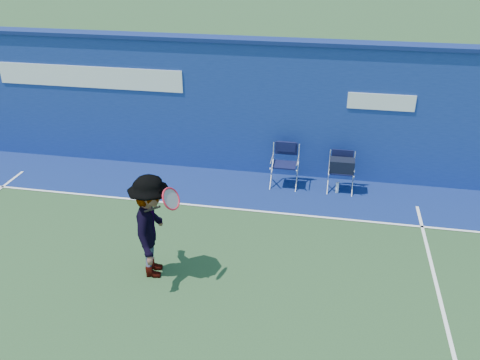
% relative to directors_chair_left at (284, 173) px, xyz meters
% --- Properties ---
extents(ground, '(80.00, 80.00, 0.00)m').
position_rel_directors_chair_left_xyz_m(ground, '(-1.67, -4.47, -0.32)').
color(ground, '#264525').
rests_on(ground, ground).
extents(stadium_wall, '(24.00, 0.50, 3.08)m').
position_rel_directors_chair_left_xyz_m(stadium_wall, '(-1.67, 0.73, 1.23)').
color(stadium_wall, navy).
rests_on(stadium_wall, ground).
extents(out_of_bounds_strip, '(24.00, 1.80, 0.01)m').
position_rel_directors_chair_left_xyz_m(out_of_bounds_strip, '(-1.67, -0.37, -0.31)').
color(out_of_bounds_strip, navy).
rests_on(out_of_bounds_strip, ground).
extents(court_lines, '(24.00, 12.00, 0.01)m').
position_rel_directors_chair_left_xyz_m(court_lines, '(-1.67, -3.87, -0.31)').
color(court_lines, white).
rests_on(court_lines, out_of_bounds_strip).
extents(directors_chair_left, '(0.57, 0.53, 0.96)m').
position_rel_directors_chair_left_xyz_m(directors_chair_left, '(0.00, 0.00, 0.00)').
color(directors_chair_left, silver).
rests_on(directors_chair_left, ground).
extents(directors_chair_right, '(0.53, 0.47, 0.88)m').
position_rel_directors_chair_left_xyz_m(directors_chair_right, '(1.23, -0.03, 0.05)').
color(directors_chair_right, silver).
rests_on(directors_chair_right, ground).
extents(water_bottle, '(0.07, 0.07, 0.25)m').
position_rel_directors_chair_left_xyz_m(water_bottle, '(1.18, -0.14, -0.19)').
color(water_bottle, white).
rests_on(water_bottle, ground).
extents(tennis_player, '(0.99, 1.27, 1.80)m').
position_rel_directors_chair_left_xyz_m(tennis_player, '(-1.77, -3.58, 0.59)').
color(tennis_player, '#EA4738').
rests_on(tennis_player, ground).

